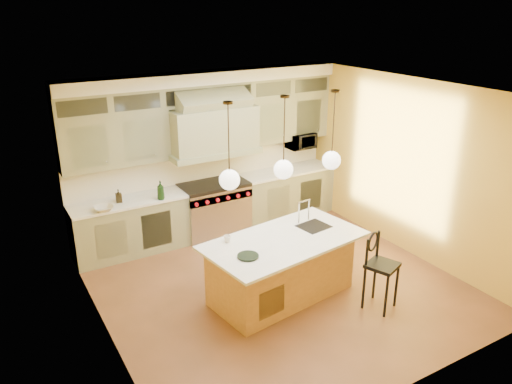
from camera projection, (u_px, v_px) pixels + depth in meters
floor at (278, 285)px, 7.49m from camera, size 5.00×5.00×0.00m
ceiling at (281, 91)px, 6.46m from camera, size 5.00×5.00×0.00m
wall_back at (204, 152)px, 8.99m from camera, size 5.00×0.00×5.00m
wall_front at (416, 274)px, 4.96m from camera, size 5.00×0.00×5.00m
wall_left at (99, 235)px, 5.79m from camera, size 0.00×5.00×5.00m
wall_right at (408, 167)px, 8.16m from camera, size 0.00×5.00×5.00m
back_cabinetry at (210, 157)px, 8.78m from camera, size 5.00×0.77×2.90m
range at (214, 208)px, 9.05m from camera, size 1.20×0.74×0.96m
kitchen_island at (282, 266)px, 7.07m from camera, size 2.37×1.48×1.35m
counter_stool at (380, 267)px, 6.75m from camera, size 0.50×0.50×1.10m
microwave at (301, 141)px, 9.71m from camera, size 0.54×0.37×0.30m
oil_bottle_a at (161, 190)px, 8.15m from camera, size 0.14×0.14×0.32m
oil_bottle_b at (119, 196)px, 8.05m from camera, size 0.11×0.11×0.22m
fruit_bowl at (104, 208)px, 7.75m from camera, size 0.30×0.30×0.07m
cup at (227, 239)px, 6.78m from camera, size 0.11×0.11×0.09m
pendant_left at (229, 178)px, 6.16m from camera, size 0.26×0.26×1.11m
pendant_center at (283, 167)px, 6.54m from camera, size 0.26×0.26×1.11m
pendant_right at (332, 158)px, 6.92m from camera, size 0.26×0.26×1.11m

